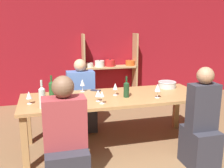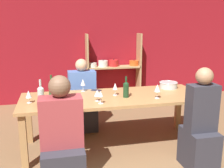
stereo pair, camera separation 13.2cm
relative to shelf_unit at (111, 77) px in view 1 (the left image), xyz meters
The scene contains 18 objects.
wall_back_red 1.04m from the shelf_unit, 162.61° to the left, with size 8.80×0.06×2.70m.
shelf_unit is the anchor object (origin of this frame).
dining_table 2.27m from the shelf_unit, 103.42° to the right, with size 2.52×0.92×0.74m.
mixing_bowl 2.00m from the shelf_unit, 78.09° to the right, with size 0.28×0.28×0.10m.
wine_bottle_green 2.55m from the shelf_unit, 122.51° to the right, with size 0.08×0.08×0.32m.
wine_bottle_dark 2.92m from the shelf_unit, 120.71° to the right, with size 0.08×0.08×0.34m.
wine_bottle_amber 2.35m from the shelf_unit, 99.28° to the right, with size 0.08×0.08×0.29m.
wine_glass_empty_a 2.82m from the shelf_unit, 125.83° to the right, with size 0.08×0.08×0.16m.
wine_glass_white_a 2.09m from the shelf_unit, 116.13° to the right, with size 0.07×0.07×0.19m.
wine_glass_empty_b 2.53m from the shelf_unit, 108.22° to the right, with size 0.08×0.08×0.15m.
wine_glass_red_a 2.46m from the shelf_unit, 89.52° to the right, with size 0.08×0.08×0.19m.
wine_glass_white_b 2.54m from the shelf_unit, 75.17° to the right, with size 0.08×0.08×0.16m.
wine_glass_empty_c 2.24m from the shelf_unit, 102.87° to the right, with size 0.07×0.07×0.17m.
wine_glass_white_c 2.63m from the shelf_unit, 106.92° to the right, with size 0.07×0.07×0.16m.
cell_phone 1.99m from the shelf_unit, 111.00° to the right, with size 0.16×0.14×0.01m.
person_near_a 3.02m from the shelf_unit, 83.44° to the right, with size 0.34×0.43×1.24m.
person_far_a 1.69m from the shelf_unit, 121.44° to the right, with size 0.44×0.55×1.17m.
person_near_b 3.26m from the shelf_unit, 112.95° to the right, with size 0.44×0.55×1.22m.
Camera 1 is at (-0.81, -1.94, 1.73)m, focal length 42.00 mm.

